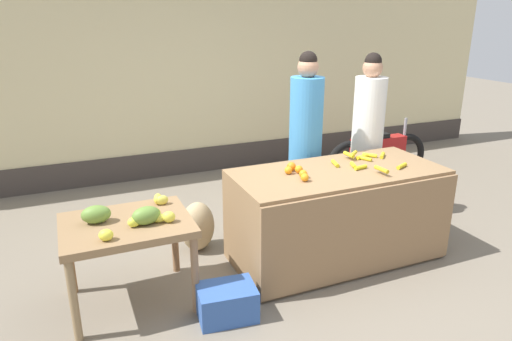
# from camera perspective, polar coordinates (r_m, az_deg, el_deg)

# --- Properties ---
(ground_plane) EXTENTS (24.00, 24.00, 0.00)m
(ground_plane) POSITION_cam_1_polar(r_m,az_deg,el_deg) (4.46, 5.04, -11.34)
(ground_plane) COLOR #756B5B
(market_wall_back) EXTENTS (9.94, 0.23, 3.39)m
(market_wall_back) POSITION_cam_1_polar(r_m,az_deg,el_deg) (6.71, -7.12, 13.82)
(market_wall_back) COLOR beige
(market_wall_back) RESTS_ON ground
(fruit_stall_counter) EXTENTS (1.94, 0.90, 0.88)m
(fruit_stall_counter) POSITION_cam_1_polar(r_m,az_deg,el_deg) (4.44, 9.85, -5.38)
(fruit_stall_counter) COLOR olive
(fruit_stall_counter) RESTS_ON ground
(side_table_wooden) EXTENTS (0.98, 0.76, 0.71)m
(side_table_wooden) POSITION_cam_1_polar(r_m,az_deg,el_deg) (3.77, -15.54, -7.34)
(side_table_wooden) COLOR olive
(side_table_wooden) RESTS_ON ground
(banana_bunch_pile) EXTENTS (0.67, 0.64, 0.07)m
(banana_bunch_pile) POSITION_cam_1_polar(r_m,az_deg,el_deg) (4.53, 13.23, 1.21)
(banana_bunch_pile) COLOR gold
(banana_bunch_pile) RESTS_ON fruit_stall_counter
(orange_pile) EXTENTS (0.17, 0.37, 0.08)m
(orange_pile) POSITION_cam_1_polar(r_m,az_deg,el_deg) (4.10, 5.01, -0.06)
(orange_pile) COLOR orange
(orange_pile) RESTS_ON fruit_stall_counter
(mango_papaya_pile) EXTENTS (0.71, 0.64, 0.14)m
(mango_papaya_pile) POSITION_cam_1_polar(r_m,az_deg,el_deg) (3.69, -15.07, -5.28)
(mango_papaya_pile) COLOR yellow
(mango_papaya_pile) RESTS_ON side_table_wooden
(vendor_woman_blue_shirt) EXTENTS (0.34, 0.34, 1.88)m
(vendor_woman_blue_shirt) POSITION_cam_1_polar(r_m,az_deg,el_deg) (4.84, 6.07, 3.33)
(vendor_woman_blue_shirt) COLOR #33333D
(vendor_woman_blue_shirt) RESTS_ON ground
(vendor_woman_white_shirt) EXTENTS (0.34, 0.34, 1.84)m
(vendor_woman_white_shirt) POSITION_cam_1_polar(r_m,az_deg,el_deg) (5.25, 13.46, 3.91)
(vendor_woman_white_shirt) COLOR #33333D
(vendor_woman_white_shirt) RESTS_ON ground
(parked_motorcycle) EXTENTS (1.60, 0.18, 0.88)m
(parked_motorcycle) POSITION_cam_1_polar(r_m,az_deg,el_deg) (6.52, 14.65, 1.85)
(parked_motorcycle) COLOR black
(parked_motorcycle) RESTS_ON ground
(produce_crate) EXTENTS (0.47, 0.37, 0.26)m
(produce_crate) POSITION_cam_1_polar(r_m,az_deg,el_deg) (3.71, -3.60, -15.82)
(produce_crate) COLOR #3359A5
(produce_crate) RESTS_ON ground
(produce_sack) EXTENTS (0.46, 0.43, 0.50)m
(produce_sack) POSITION_cam_1_polar(r_m,az_deg,el_deg) (4.62, -7.18, -6.81)
(produce_sack) COLOR tan
(produce_sack) RESTS_ON ground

